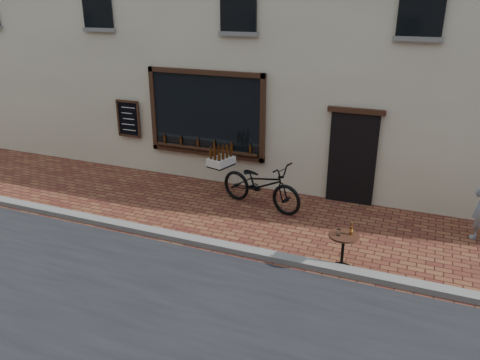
% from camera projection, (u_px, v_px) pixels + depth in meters
% --- Properties ---
extents(ground, '(90.00, 90.00, 0.00)m').
position_uv_depth(ground, '(218.00, 254.00, 9.09)').
color(ground, '#54241B').
rests_on(ground, ground).
extents(kerb, '(90.00, 0.25, 0.12)m').
position_uv_depth(kerb, '(223.00, 246.00, 9.24)').
color(kerb, slate).
rests_on(kerb, ground).
extents(cargo_bicycle, '(2.61, 1.34, 1.22)m').
position_uv_depth(cargo_bicycle, '(259.00, 183.00, 10.95)').
color(cargo_bicycle, black).
rests_on(cargo_bicycle, ground).
extents(bistro_table, '(0.55, 0.55, 0.95)m').
position_uv_depth(bistro_table, '(343.00, 245.00, 8.40)').
color(bistro_table, black).
rests_on(bistro_table, ground).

